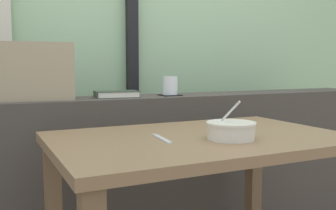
{
  "coord_description": "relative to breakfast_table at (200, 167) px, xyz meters",
  "views": [
    {
      "loc": [
        -0.81,
        -1.29,
        0.98
      ],
      "look_at": [
        -0.01,
        0.37,
        0.8
      ],
      "focal_mm": 41.48,
      "sensor_mm": 36.0,
      "label": 1
    }
  ],
  "objects": [
    {
      "name": "outdoor_backdrop",
      "position": [
        0.09,
        1.24,
        0.79
      ],
      "size": [
        4.8,
        0.08,
        2.8
      ],
      "primitive_type": "cube",
      "color": "#9EC699",
      "rests_on": "ground"
    },
    {
      "name": "window_divider_post",
      "position": [
        0.17,
        1.17,
        0.69
      ],
      "size": [
        0.07,
        0.05,
        2.6
      ],
      "primitive_type": "cube",
      "color": "black",
      "rests_on": "ground"
    },
    {
      "name": "dark_console_ledge",
      "position": [
        0.09,
        0.63,
        -0.2
      ],
      "size": [
        2.8,
        0.29,
        0.83
      ],
      "primitive_type": "cube",
      "color": "#423D38",
      "rests_on": "ground"
    },
    {
      "name": "breakfast_table",
      "position": [
        0.0,
        0.0,
        0.0
      ],
      "size": [
        1.07,
        0.7,
        0.73
      ],
      "color": "brown",
      "rests_on": "ground"
    },
    {
      "name": "coaster_square",
      "position": [
        0.17,
        0.61,
        0.22
      ],
      "size": [
        0.1,
        0.1,
        0.0
      ],
      "primitive_type": "cube",
      "color": "black",
      "rests_on": "dark_console_ledge"
    },
    {
      "name": "juice_glass",
      "position": [
        0.17,
        0.61,
        0.27
      ],
      "size": [
        0.08,
        0.08,
        0.1
      ],
      "color": "white",
      "rests_on": "coaster_square"
    },
    {
      "name": "closed_book",
      "position": [
        -0.12,
        0.62,
        0.23
      ],
      "size": [
        0.23,
        0.16,
        0.03
      ],
      "color": "#334233",
      "rests_on": "dark_console_ledge"
    },
    {
      "name": "throw_pillow",
      "position": [
        -0.49,
        0.63,
        0.35
      ],
      "size": [
        0.33,
        0.17,
        0.26
      ],
      "primitive_type": "cube",
      "rotation": [
        0.0,
        0.0,
        -0.1
      ],
      "color": "tan",
      "rests_on": "dark_console_ledge"
    },
    {
      "name": "soup_bowl",
      "position": [
        0.06,
        -0.11,
        0.15
      ],
      "size": [
        0.17,
        0.18,
        0.14
      ],
      "color": "silver",
      "rests_on": "breakfast_table"
    },
    {
      "name": "fork_utensil",
      "position": [
        -0.16,
        -0.01,
        0.12
      ],
      "size": [
        0.03,
        0.17,
        0.01
      ],
      "primitive_type": "cube",
      "rotation": [
        0.0,
        0.0,
        -0.1
      ],
      "color": "silver",
      "rests_on": "breakfast_table"
    }
  ]
}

